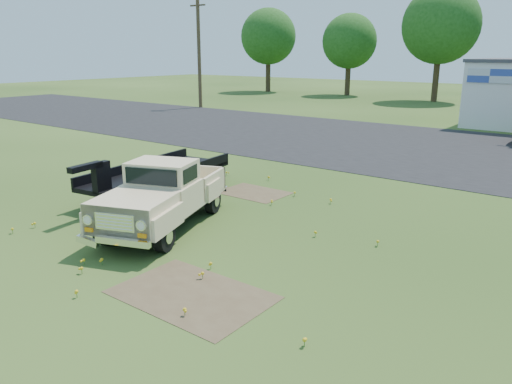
{
  "coord_description": "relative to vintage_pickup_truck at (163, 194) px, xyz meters",
  "views": [
    {
      "loc": [
        7.81,
        -9.21,
        4.53
      ],
      "look_at": [
        0.01,
        1.0,
        0.93
      ],
      "focal_mm": 35.0,
      "sensor_mm": 36.0,
      "label": 1
    }
  ],
  "objects": [
    {
      "name": "dirt_patch_b",
      "position": [
        -0.17,
        4.14,
        -0.91
      ],
      "size": [
        2.2,
        1.6,
        0.01
      ],
      "primitive_type": "cube",
      "color": "brown",
      "rests_on": "ground"
    },
    {
      "name": "ground",
      "position": [
        1.83,
        0.64,
        -0.91
      ],
      "size": [
        140.0,
        140.0,
        0.0
      ],
      "primitive_type": "plane",
      "color": "#264014",
      "rests_on": "ground"
    },
    {
      "name": "flatbed_trailer",
      "position": [
        -2.5,
        2.05,
        -0.11
      ],
      "size": [
        2.73,
        6.11,
        1.61
      ],
      "primitive_type": null,
      "rotation": [
        0.0,
        0.0,
        0.13
      ],
      "color": "black",
      "rests_on": "ground"
    },
    {
      "name": "treeline_c",
      "position": [
        -6.17,
        40.14,
        6.02
      ],
      "size": [
        7.04,
        7.04,
        10.47
      ],
      "color": "#3D2D1B",
      "rests_on": "ground"
    },
    {
      "name": "vintage_pickup_truck",
      "position": [
        0.0,
        0.0,
        0.0
      ],
      "size": [
        3.59,
        5.39,
        1.82
      ],
      "primitive_type": null,
      "rotation": [
        0.0,
        0.0,
        0.36
      ],
      "color": "tan",
      "rests_on": "ground"
    },
    {
      "name": "treeline_a",
      "position": [
        -26.17,
        40.64,
        5.39
      ],
      "size": [
        6.4,
        6.4,
        9.52
      ],
      "color": "#3D2D1B",
      "rests_on": "ground"
    },
    {
      "name": "asphalt_lot",
      "position": [
        1.83,
        15.64,
        -0.91
      ],
      "size": [
        90.0,
        14.0,
        0.02
      ],
      "primitive_type": "cube",
      "color": "black",
      "rests_on": "ground"
    },
    {
      "name": "dirt_patch_a",
      "position": [
        3.33,
        -2.36,
        -0.91
      ],
      "size": [
        3.0,
        2.0,
        0.01
      ],
      "primitive_type": "cube",
      "color": "brown",
      "rests_on": "ground"
    },
    {
      "name": "treeline_b",
      "position": [
        -16.17,
        41.64,
        4.75
      ],
      "size": [
        5.76,
        5.76,
        8.57
      ],
      "color": "#3D2D1B",
      "rests_on": "ground"
    },
    {
      "name": "utility_pole_west",
      "position": [
        -20.17,
        22.64,
        3.69
      ],
      "size": [
        1.6,
        0.3,
        9.0
      ],
      "color": "#483321",
      "rests_on": "ground"
    }
  ]
}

